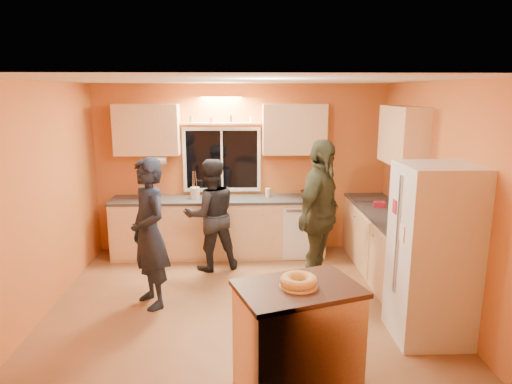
{
  "coord_description": "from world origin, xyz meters",
  "views": [
    {
      "loc": [
        -0.04,
        -5.03,
        2.48
      ],
      "look_at": [
        0.17,
        0.4,
        1.28
      ],
      "focal_mm": 32.0,
      "sensor_mm": 36.0,
      "label": 1
    }
  ],
  "objects_px": {
    "person_left": "(149,233)",
    "refrigerator": "(433,254)",
    "person_center": "(211,215)",
    "island": "(297,338)",
    "person_right": "(320,216)"
  },
  "relations": [
    {
      "from": "person_left",
      "to": "refrigerator",
      "type": "bearing_deg",
      "value": 41.43
    },
    {
      "from": "person_left",
      "to": "person_center",
      "type": "distance_m",
      "value": 1.29
    },
    {
      "from": "refrigerator",
      "to": "island",
      "type": "xyz_separation_m",
      "value": [
        -1.45,
        -0.82,
        -0.42
      ]
    },
    {
      "from": "person_left",
      "to": "person_right",
      "type": "xyz_separation_m",
      "value": [
        2.05,
        0.41,
        0.08
      ]
    },
    {
      "from": "refrigerator",
      "to": "person_left",
      "type": "xyz_separation_m",
      "value": [
        -2.97,
        0.84,
        -0.02
      ]
    },
    {
      "from": "island",
      "to": "person_left",
      "type": "xyz_separation_m",
      "value": [
        -1.51,
        1.66,
        0.4
      ]
    },
    {
      "from": "island",
      "to": "person_center",
      "type": "xyz_separation_m",
      "value": [
        -0.87,
        2.77,
        0.31
      ]
    },
    {
      "from": "person_center",
      "to": "person_right",
      "type": "xyz_separation_m",
      "value": [
        1.41,
        -0.7,
        0.17
      ]
    },
    {
      "from": "person_right",
      "to": "person_left",
      "type": "bearing_deg",
      "value": 132.34
    },
    {
      "from": "island",
      "to": "person_center",
      "type": "height_order",
      "value": "person_center"
    },
    {
      "from": "refrigerator",
      "to": "person_right",
      "type": "distance_m",
      "value": 1.55
    },
    {
      "from": "refrigerator",
      "to": "person_center",
      "type": "relative_size",
      "value": 1.14
    },
    {
      "from": "refrigerator",
      "to": "person_left",
      "type": "relative_size",
      "value": 1.02
    },
    {
      "from": "refrigerator",
      "to": "person_left",
      "type": "height_order",
      "value": "refrigerator"
    },
    {
      "from": "person_left",
      "to": "person_center",
      "type": "height_order",
      "value": "person_left"
    }
  ]
}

